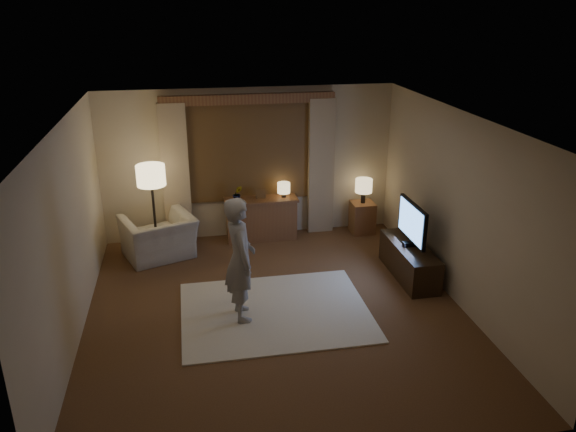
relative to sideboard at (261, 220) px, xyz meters
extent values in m
cube|color=brown|center=(-0.16, -2.50, -0.36)|extent=(5.00, 5.50, 0.02)
cube|color=silver|center=(-0.16, -2.50, 2.26)|extent=(5.00, 5.50, 0.02)
cube|color=beige|center=(-0.16, 0.26, 0.95)|extent=(5.00, 0.02, 2.60)
cube|color=beige|center=(-0.16, -5.26, 0.95)|extent=(5.00, 0.02, 2.60)
cube|color=beige|center=(-2.67, -2.50, 0.95)|extent=(0.02, 5.50, 2.60)
cube|color=beige|center=(2.35, -2.50, 0.95)|extent=(0.02, 5.50, 2.60)
cube|color=black|center=(-0.16, 0.23, 1.20)|extent=(2.00, 0.01, 1.70)
cube|color=brown|center=(-0.16, 0.22, 1.20)|extent=(2.08, 0.04, 1.78)
cube|color=tan|center=(-1.41, 0.15, 0.85)|extent=(0.45, 0.12, 2.40)
cube|color=tan|center=(1.09, 0.15, 0.85)|extent=(0.45, 0.12, 2.40)
cube|color=brown|center=(-0.16, 0.17, 2.07)|extent=(2.90, 0.14, 0.16)
cube|color=#EFE7C9|center=(-0.17, -2.52, -0.34)|extent=(2.50, 2.00, 0.02)
cube|color=brown|center=(0.00, 0.00, 0.00)|extent=(1.20, 0.40, 0.70)
cube|color=brown|center=(0.00, 0.00, 0.45)|extent=(0.16, 0.02, 0.20)
imported|color=#999999|center=(-0.40, 0.00, 0.50)|extent=(0.16, 0.13, 0.30)
cylinder|color=black|center=(0.40, 0.00, 0.41)|extent=(0.08, 0.08, 0.12)
cylinder|color=#F3D491|center=(0.40, 0.00, 0.56)|extent=(0.22, 0.22, 0.18)
cylinder|color=black|center=(-1.78, -0.41, -0.33)|extent=(0.33, 0.33, 0.03)
cylinder|color=black|center=(-1.78, -0.41, 0.26)|extent=(0.04, 0.04, 1.23)
cylinder|color=#F3D491|center=(-1.78, -0.41, 1.03)|extent=(0.45, 0.45, 0.33)
imported|color=beige|center=(-1.74, -0.46, 0.00)|extent=(1.34, 1.26, 0.70)
cube|color=brown|center=(1.82, -0.05, -0.07)|extent=(0.40, 0.40, 0.56)
cylinder|color=black|center=(1.82, -0.05, 0.31)|extent=(0.08, 0.08, 0.20)
cylinder|color=#F3D491|center=(1.82, -0.05, 0.53)|extent=(0.30, 0.30, 0.24)
cube|color=black|center=(1.99, -1.85, -0.10)|extent=(0.45, 1.40, 0.50)
cube|color=black|center=(1.99, -1.85, 0.18)|extent=(0.23, 0.10, 0.06)
cube|color=black|center=(1.99, -1.85, 0.54)|extent=(0.05, 0.93, 0.57)
cube|color=#5DA0FE|center=(1.96, -1.85, 0.54)|extent=(0.00, 0.87, 0.51)
imported|color=gray|center=(-0.63, -2.56, 0.50)|extent=(0.45, 0.64, 1.66)
camera|label=1|loc=(-1.22, -9.03, 3.59)|focal=35.00mm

